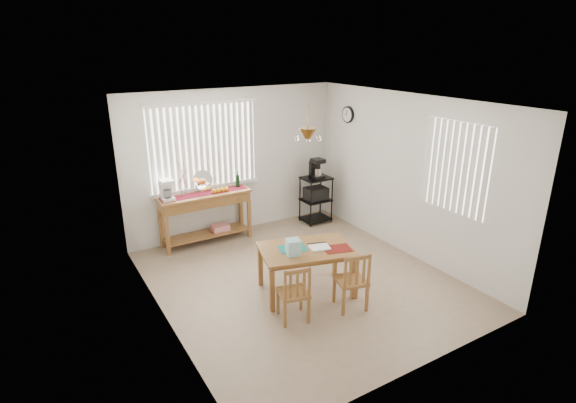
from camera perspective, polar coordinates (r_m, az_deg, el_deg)
ground at (r=6.74m, az=1.71°, el=-9.98°), size 4.00×4.50×0.01m
room_shell at (r=6.10m, az=1.81°, el=4.08°), size 4.20×4.70×2.70m
sideboard at (r=7.84m, az=-10.38°, el=-0.54°), size 1.59×0.45×0.89m
sideboard_items at (r=7.65m, az=-12.31°, el=1.72°), size 1.51×0.38×0.68m
wire_cart at (r=8.65m, az=3.56°, el=0.80°), size 0.53×0.42×0.90m
cart_items at (r=8.51m, az=3.60°, el=4.19°), size 0.21×0.25×0.37m
dining_table at (r=6.19m, az=2.31°, el=-6.60°), size 1.41×1.10×0.67m
table_items at (r=6.00m, az=1.54°, el=-5.83°), size 0.94×0.68×0.21m
chair_left at (r=5.68m, az=0.78°, el=-11.60°), size 0.44×0.44×0.78m
chair_right at (r=5.96m, az=8.14°, el=-9.96°), size 0.47×0.47×0.82m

